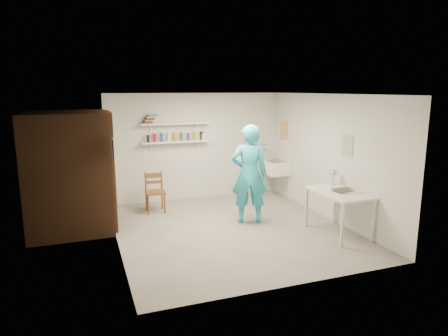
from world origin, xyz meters
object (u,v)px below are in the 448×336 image
object	(u,v)px
wooden_chair	(155,192)
work_table	(338,213)
belfast_sink	(276,168)
wall_clock	(242,156)
desk_lamp	(333,173)
man	(249,174)

from	to	relation	value
wooden_chair	work_table	world-z (taller)	wooden_chair
belfast_sink	wall_clock	size ratio (longest dim) A/B	1.79
wooden_chair	desk_lamp	xyz separation A→B (m)	(2.93, -1.90, 0.56)
desk_lamp	man	bearing A→B (deg)	154.64
belfast_sink	man	xyz separation A→B (m)	(-1.31, -1.46, 0.23)
man	wooden_chair	bearing A→B (deg)	-21.31
belfast_sink	wall_clock	world-z (taller)	wall_clock
man	wooden_chair	distance (m)	2.05
wall_clock	wooden_chair	world-z (taller)	wall_clock
wall_clock	desk_lamp	bearing A→B (deg)	-13.30
work_table	desk_lamp	xyz separation A→B (m)	(0.19, 0.46, 0.60)
wooden_chair	man	bearing A→B (deg)	-36.76
man	wall_clock	distance (m)	0.38
desk_lamp	belfast_sink	bearing A→B (deg)	92.13
man	wooden_chair	xyz separation A→B (m)	(-1.54, 1.24, -0.51)
desk_lamp	wall_clock	bearing A→B (deg)	149.17
man	desk_lamp	xyz separation A→B (m)	(1.38, -0.66, 0.05)
work_table	wooden_chair	bearing A→B (deg)	139.31
work_table	belfast_sink	bearing A→B (deg)	87.55
man	work_table	size ratio (longest dim) A/B	1.63
man	wall_clock	bearing A→B (deg)	-54.94
wooden_chair	belfast_sink	bearing A→B (deg)	6.32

